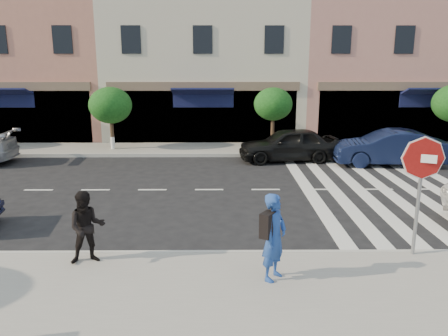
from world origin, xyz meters
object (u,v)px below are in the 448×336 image
stop_sign (422,171)px  photographer (274,237)px  walker (87,227)px  car_far_right (389,148)px  car_far_mid (288,144)px

stop_sign → photographer: size_ratio=1.53×
stop_sign → photographer: bearing=-137.9°
stop_sign → walker: 7.31m
photographer → car_far_right: (6.24, 10.50, -0.26)m
photographer → walker: (-3.91, 0.77, -0.09)m
stop_sign → photographer: 3.64m
stop_sign → car_far_right: stop_sign is taller
walker → car_far_right: bearing=27.1°
car_far_mid → car_far_right: (4.24, -0.91, 0.02)m
walker → car_far_right: walker is taller
stop_sign → walker: bearing=-153.8°
photographer → stop_sign: bearing=-37.6°
photographer → car_far_right: 12.21m
photographer → car_far_right: photographer is taller
car_far_right → stop_sign: bearing=-13.0°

